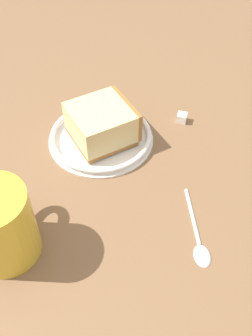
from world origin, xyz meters
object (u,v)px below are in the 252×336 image
at_px(cake_slice, 102,123).
at_px(teaspoon, 199,242).
at_px(small_plate, 101,137).
at_px(sugar_cube, 182,118).

distance_m(cake_slice, teaspoon, 0.22).
xyz_separation_m(small_plate, teaspoon, (0.01, 0.22, -0.00)).
bearing_deg(small_plate, teaspoon, 88.38).
height_order(small_plate, teaspoon, small_plate).
relative_size(cake_slice, teaspoon, 0.92).
relative_size(small_plate, cake_slice, 1.63).
bearing_deg(cake_slice, teaspoon, 87.68).
bearing_deg(teaspoon, sugar_cube, -126.59).
distance_m(small_plate, sugar_cube, 0.13).
height_order(cake_slice, teaspoon, cake_slice).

